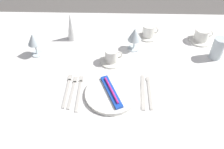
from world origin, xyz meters
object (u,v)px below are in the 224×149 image
at_px(dinner_plate, 111,94).
at_px(fork_outer, 79,91).
at_px(coffee_cup_left, 149,31).
at_px(coffee_cup_right, 112,55).
at_px(toothbrush_package, 111,91).
at_px(spoon_soup, 149,88).
at_px(fork_inner, 73,91).
at_px(coffee_cup_far, 202,34).
at_px(napkin_folded, 71,27).
at_px(wine_glass_centre, 34,40).
at_px(drink_tumbler, 218,48).
at_px(wine_glass_left, 135,35).
at_px(fork_salad, 68,89).
at_px(dinner_knife, 143,92).

distance_m(dinner_plate, fork_outer, 0.16).
distance_m(fork_outer, coffee_cup_left, 0.60).
bearing_deg(coffee_cup_right, toothbrush_package, -89.07).
bearing_deg(coffee_cup_right, spoon_soup, -46.15).
xyz_separation_m(fork_inner, coffee_cup_left, (0.41, 0.46, 0.04)).
xyz_separation_m(coffee_cup_far, napkin_folded, (-0.79, -0.00, 0.04)).
relative_size(spoon_soup, coffee_cup_right, 2.23).
distance_m(spoon_soup, wine_glass_centre, 0.67).
bearing_deg(napkin_folded, coffee_cup_right, -39.89).
distance_m(fork_outer, fork_inner, 0.03).
bearing_deg(fork_outer, napkin_folded, 102.33).
height_order(fork_outer, coffee_cup_right, coffee_cup_right).
bearing_deg(toothbrush_package, coffee_cup_far, 40.34).
distance_m(wine_glass_centre, drink_tumbler, 1.01).
height_order(toothbrush_package, wine_glass_left, wine_glass_left).
relative_size(toothbrush_package, drink_tumbler, 1.64).
bearing_deg(drink_tumbler, spoon_soup, -147.49).
distance_m(drink_tumbler, napkin_folded, 0.84).
bearing_deg(fork_inner, fork_salad, 160.39).
relative_size(fork_outer, dinner_knife, 1.02).
bearing_deg(coffee_cup_right, dinner_knife, -55.16).
relative_size(coffee_cup_right, wine_glass_centre, 0.69).
bearing_deg(drink_tumbler, dinner_knife, -146.70).
bearing_deg(coffee_cup_right, drink_tumbler, 5.03).
height_order(fork_salad, spoon_soup, spoon_soup).
relative_size(wine_glass_left, drink_tumbler, 1.12).
height_order(fork_salad, wine_glass_centre, wine_glass_centre).
bearing_deg(spoon_soup, dinner_knife, -138.11).
height_order(dinner_knife, wine_glass_centre, wine_glass_centre).
bearing_deg(coffee_cup_left, dinner_knife, -97.69).
bearing_deg(wine_glass_centre, toothbrush_package, -34.38).
bearing_deg(fork_outer, drink_tumbler, 20.80).
distance_m(fork_outer, napkin_folded, 0.45).
relative_size(toothbrush_package, coffee_cup_right, 2.16).
xyz_separation_m(toothbrush_package, fork_outer, (-0.16, 0.02, -0.02)).
bearing_deg(wine_glass_centre, fork_salad, -50.91).
bearing_deg(coffee_cup_right, dinner_plate, -89.07).
relative_size(fork_salad, napkin_folded, 1.25).
relative_size(toothbrush_package, fork_outer, 0.91).
relative_size(fork_outer, spoon_soup, 1.07).
xyz_separation_m(wine_glass_left, napkin_folded, (-0.37, 0.09, -0.01)).
bearing_deg(dinner_knife, fork_outer, -179.85).
bearing_deg(napkin_folded, dinner_plate, -60.84).
distance_m(dinner_knife, wine_glass_left, 0.36).
height_order(dinner_plate, wine_glass_left, wine_glass_left).
bearing_deg(coffee_cup_far, fork_salad, -150.64).
bearing_deg(spoon_soup, coffee_cup_far, 49.46).
xyz_separation_m(fork_inner, dinner_knife, (0.34, -0.00, 0.00)).
height_order(toothbrush_package, coffee_cup_left, coffee_cup_left).
bearing_deg(dinner_knife, fork_inner, 179.45).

